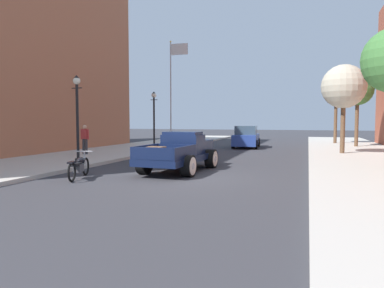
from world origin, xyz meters
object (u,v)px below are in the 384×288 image
(motorcycle_parked, at_px, (79,166))
(street_lamp_far, at_px, (154,116))
(hotrod_truck_navy, at_px, (182,152))
(street_tree_third, at_px, (358,90))
(car_background_blue, at_px, (246,138))
(street_lamp_near, at_px, (77,113))
(flagpole, at_px, (173,80))
(pedestrian_sidewalk_left, at_px, (85,138))
(street_tree_second, at_px, (344,87))
(street_tree_farthest, at_px, (336,94))

(motorcycle_parked, height_order, street_lamp_far, street_lamp_far)
(hotrod_truck_navy, distance_m, street_tree_third, 17.50)
(car_background_blue, xyz_separation_m, street_lamp_near, (-5.10, -13.72, 1.62))
(street_lamp_near, bearing_deg, flagpole, 97.44)
(pedestrian_sidewalk_left, relative_size, flagpole, 0.18)
(hotrod_truck_navy, bearing_deg, street_tree_third, 61.05)
(pedestrian_sidewalk_left, distance_m, street_lamp_far, 5.51)
(street_tree_third, bearing_deg, motorcycle_parked, -121.22)
(car_background_blue, distance_m, street_lamp_far, 7.43)
(flagpole, bearing_deg, pedestrian_sidewalk_left, -90.54)
(hotrod_truck_navy, distance_m, street_tree_second, 11.49)
(street_lamp_far, xyz_separation_m, street_tree_second, (11.83, 0.23, 1.59))
(car_background_blue, relative_size, flagpole, 0.48)
(street_lamp_far, bearing_deg, pedestrian_sidewalk_left, -112.48)
(street_lamp_near, bearing_deg, motorcycle_parked, -53.88)
(street_tree_second, bearing_deg, motorcycle_parked, -128.86)
(street_lamp_near, xyz_separation_m, street_tree_third, (12.93, 15.54, 1.87))
(car_background_blue, bearing_deg, hotrod_truck_navy, -92.03)
(street_lamp_far, xyz_separation_m, flagpole, (-1.92, 8.61, 3.39))
(hotrod_truck_navy, height_order, car_background_blue, car_background_blue)
(car_background_blue, bearing_deg, street_lamp_near, -110.39)
(hotrod_truck_navy, distance_m, flagpole, 19.07)
(street_tree_farthest, bearing_deg, motorcycle_parked, -114.21)
(street_tree_farthest, bearing_deg, car_background_blue, -140.51)
(motorcycle_parked, relative_size, street_lamp_far, 0.53)
(motorcycle_parked, relative_size, street_lamp_near, 0.53)
(hotrod_truck_navy, bearing_deg, pedestrian_sidewalk_left, 153.75)
(car_background_blue, distance_m, street_tree_farthest, 9.28)
(street_tree_second, xyz_separation_m, street_tree_farthest, (0.27, 9.98, 0.30))
(street_tree_second, distance_m, street_tree_farthest, 9.99)
(street_tree_second, relative_size, street_tree_third, 0.97)
(street_tree_third, bearing_deg, flagpole, 172.39)
(motorcycle_parked, height_order, flagpole, flagpole)
(pedestrian_sidewalk_left, relative_size, street_lamp_far, 0.43)
(hotrod_truck_navy, distance_m, street_lamp_near, 4.94)
(street_lamp_far, relative_size, flagpole, 0.42)
(street_lamp_far, bearing_deg, street_tree_second, 1.13)
(hotrod_truck_navy, relative_size, street_lamp_far, 1.30)
(flagpole, relative_size, street_tree_third, 1.73)
(pedestrian_sidewalk_left, height_order, street_lamp_far, street_lamp_far)
(flagpole, relative_size, street_tree_farthest, 1.76)
(car_background_blue, relative_size, street_lamp_near, 1.15)
(street_tree_third, bearing_deg, street_tree_second, -103.14)
(hotrod_truck_navy, bearing_deg, street_tree_second, 51.79)
(street_lamp_far, bearing_deg, flagpole, 102.58)
(street_lamp_near, xyz_separation_m, street_lamp_far, (-0.38, 8.97, 0.00))
(motorcycle_parked, bearing_deg, pedestrian_sidewalk_left, 123.16)
(street_lamp_far, bearing_deg, street_tree_third, 26.28)
(motorcycle_parked, distance_m, pedestrian_sidewalk_left, 7.97)
(street_lamp_far, bearing_deg, street_lamp_near, -87.60)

